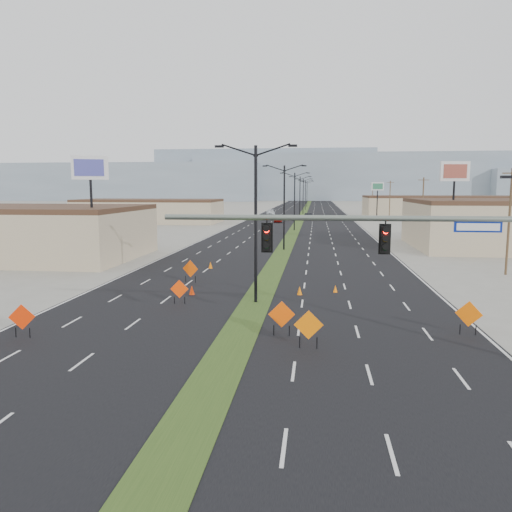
# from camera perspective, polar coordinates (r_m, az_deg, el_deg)

# --- Properties ---
(ground) EXTENTS (600.00, 600.00, 0.00)m
(ground) POSITION_cam_1_polar(r_m,az_deg,el_deg) (21.06, -4.07, -12.70)
(ground) COLOR gray
(ground) RESTS_ON ground
(road_surface) EXTENTS (25.00, 400.00, 0.02)m
(road_surface) POSITION_cam_1_polar(r_m,az_deg,el_deg) (119.65, 5.07, 4.20)
(road_surface) COLOR black
(road_surface) RESTS_ON ground
(median_strip) EXTENTS (2.00, 400.00, 0.04)m
(median_strip) POSITION_cam_1_polar(r_m,az_deg,el_deg) (119.65, 5.07, 4.20)
(median_strip) COLOR #2A4518
(median_strip) RESTS_ON ground
(building_sw_far) EXTENTS (30.00, 14.00, 4.50)m
(building_sw_far) POSITION_cam_1_polar(r_m,az_deg,el_deg) (110.45, -12.08, 4.94)
(building_sw_far) COLOR tan
(building_sw_far) RESTS_ON ground
(building_se_far) EXTENTS (44.00, 16.00, 5.00)m
(building_se_far) POSITION_cam_1_polar(r_m,az_deg,el_deg) (133.89, 21.78, 5.13)
(building_se_far) COLOR tan
(building_se_far) RESTS_ON ground
(mesa_west) EXTENTS (180.00, 50.00, 22.00)m
(mesa_west) POSITION_cam_1_polar(r_m,az_deg,el_deg) (323.97, -15.73, 8.11)
(mesa_west) COLOR gray
(mesa_west) RESTS_ON ground
(mesa_center) EXTENTS (220.00, 50.00, 28.00)m
(mesa_center) POSITION_cam_1_polar(r_m,az_deg,el_deg) (321.47, 13.52, 8.73)
(mesa_center) COLOR gray
(mesa_center) RESTS_ON ground
(mesa_backdrop) EXTENTS (140.00, 50.00, 32.00)m
(mesa_backdrop) POSITION_cam_1_polar(r_m,az_deg,el_deg) (341.15, 1.22, 9.21)
(mesa_backdrop) COLOR gray
(mesa_backdrop) RESTS_ON ground
(signal_mast) EXTENTS (16.30, 0.60, 8.00)m
(signal_mast) POSITION_cam_1_polar(r_m,az_deg,el_deg) (22.03, 19.29, 0.64)
(signal_mast) COLOR slate
(signal_mast) RESTS_ON ground
(streetlight_0) EXTENTS (5.15, 0.24, 10.02)m
(streetlight_0) POSITION_cam_1_polar(r_m,az_deg,el_deg) (31.65, -0.03, 4.25)
(streetlight_0) COLOR black
(streetlight_0) RESTS_ON ground
(streetlight_1) EXTENTS (5.15, 0.24, 10.02)m
(streetlight_1) POSITION_cam_1_polar(r_m,az_deg,el_deg) (59.51, 3.24, 5.88)
(streetlight_1) COLOR black
(streetlight_1) RESTS_ON ground
(streetlight_2) EXTENTS (5.15, 0.24, 10.02)m
(streetlight_2) POSITION_cam_1_polar(r_m,az_deg,el_deg) (87.46, 4.43, 6.47)
(streetlight_2) COLOR black
(streetlight_2) RESTS_ON ground
(streetlight_3) EXTENTS (5.15, 0.24, 10.02)m
(streetlight_3) POSITION_cam_1_polar(r_m,az_deg,el_deg) (115.44, 5.04, 6.77)
(streetlight_3) COLOR black
(streetlight_3) RESTS_ON ground
(streetlight_4) EXTENTS (5.15, 0.24, 10.02)m
(streetlight_4) POSITION_cam_1_polar(r_m,az_deg,el_deg) (143.42, 5.41, 6.95)
(streetlight_4) COLOR black
(streetlight_4) RESTS_ON ground
(streetlight_5) EXTENTS (5.15, 0.24, 10.02)m
(streetlight_5) POSITION_cam_1_polar(r_m,az_deg,el_deg) (171.41, 5.67, 7.07)
(streetlight_5) COLOR black
(streetlight_5) RESTS_ON ground
(streetlight_6) EXTENTS (5.15, 0.24, 10.02)m
(streetlight_6) POSITION_cam_1_polar(r_m,az_deg,el_deg) (199.41, 5.85, 7.16)
(streetlight_6) COLOR black
(streetlight_6) RESTS_ON ground
(utility_pole_0) EXTENTS (1.60, 0.20, 9.00)m
(utility_pole_0) POSITION_cam_1_polar(r_m,az_deg,el_deg) (47.30, 26.96, 3.67)
(utility_pole_0) COLOR #4C3823
(utility_pole_0) RESTS_ON ground
(utility_pole_1) EXTENTS (1.60, 0.20, 9.00)m
(utility_pole_1) POSITION_cam_1_polar(r_m,az_deg,el_deg) (81.04, 18.50, 5.46)
(utility_pole_1) COLOR #4C3823
(utility_pole_1) RESTS_ON ground
(utility_pole_2) EXTENTS (1.60, 0.20, 9.00)m
(utility_pole_2) POSITION_cam_1_polar(r_m,az_deg,el_deg) (115.53, 15.04, 6.16)
(utility_pole_2) COLOR #4C3823
(utility_pole_2) RESTS_ON ground
(utility_pole_3) EXTENTS (1.60, 0.20, 9.00)m
(utility_pole_3) POSITION_cam_1_polar(r_m,az_deg,el_deg) (150.26, 13.17, 6.53)
(utility_pole_3) COLOR #4C3823
(utility_pole_3) RESTS_ON ground
(car_left) EXTENTS (2.08, 4.50, 1.49)m
(car_left) POSITION_cam_1_polar(r_m,az_deg,el_deg) (108.56, 2.53, 4.26)
(car_left) COLOR maroon
(car_left) RESTS_ON ground
(car_mid) EXTENTS (2.11, 4.88, 1.56)m
(car_mid) POSITION_cam_1_polar(r_m,az_deg,el_deg) (117.23, 6.02, 4.50)
(car_mid) COLOR black
(car_mid) RESTS_ON ground
(car_far) EXTENTS (2.60, 5.72, 1.62)m
(car_far) POSITION_cam_1_polar(r_m,az_deg,el_deg) (134.60, 1.68, 4.97)
(car_far) COLOR silver
(car_far) RESTS_ON ground
(construction_sign_0) EXTENTS (1.25, 0.35, 1.70)m
(construction_sign_0) POSITION_cam_1_polar(r_m,az_deg,el_deg) (27.31, -25.19, -6.44)
(construction_sign_0) COLOR red
(construction_sign_0) RESTS_ON ground
(construction_sign_1) EXTENTS (1.17, 0.06, 1.56)m
(construction_sign_1) POSITION_cam_1_polar(r_m,az_deg,el_deg) (32.26, -8.75, -3.85)
(construction_sign_1) COLOR #FE4005
(construction_sign_1) RESTS_ON ground
(construction_sign_2) EXTENTS (1.30, 0.40, 1.78)m
(construction_sign_2) POSITION_cam_1_polar(r_m,az_deg,el_deg) (39.29, -7.51, -1.54)
(construction_sign_2) COLOR #E04804
(construction_sign_2) RESTS_ON ground
(construction_sign_3) EXTENTS (1.34, 0.15, 1.78)m
(construction_sign_3) POSITION_cam_1_polar(r_m,az_deg,el_deg) (25.07, 2.95, -6.81)
(construction_sign_3) COLOR #E84B04
(construction_sign_3) RESTS_ON ground
(construction_sign_4) EXTENTS (1.36, 0.13, 1.81)m
(construction_sign_4) POSITION_cam_1_polar(r_m,az_deg,el_deg) (23.23, 6.03, -7.98)
(construction_sign_4) COLOR orange
(construction_sign_4) RESTS_ON ground
(construction_sign_5) EXTENTS (1.22, 0.56, 1.75)m
(construction_sign_5) POSITION_cam_1_polar(r_m,az_deg,el_deg) (27.37, 23.14, -6.23)
(construction_sign_5) COLOR #EE5E05
(construction_sign_5) RESTS_ON ground
(cone_0) EXTENTS (0.49, 0.49, 0.66)m
(cone_0) POSITION_cam_1_polar(r_m,az_deg,el_deg) (34.97, -7.34, -3.89)
(cone_0) COLOR red
(cone_0) RESTS_ON ground
(cone_1) EXTENTS (0.48, 0.48, 0.61)m
(cone_1) POSITION_cam_1_polar(r_m,az_deg,el_deg) (34.78, 5.01, -3.96)
(cone_1) COLOR orange
(cone_1) RESTS_ON ground
(cone_2) EXTENTS (0.34, 0.34, 0.53)m
(cone_2) POSITION_cam_1_polar(r_m,az_deg,el_deg) (35.91, 9.06, -3.72)
(cone_2) COLOR orange
(cone_2) RESTS_ON ground
(cone_3) EXTENTS (0.48, 0.48, 0.64)m
(cone_3) POSITION_cam_1_polar(r_m,az_deg,el_deg) (46.13, -5.23, -1.05)
(cone_3) COLOR orange
(cone_3) RESTS_ON ground
(pole_sign_west) EXTENTS (3.27, 1.65, 10.43)m
(pole_sign_west) POSITION_cam_1_polar(r_m,az_deg,el_deg) (50.84, -18.42, 8.74)
(pole_sign_west) COLOR black
(pole_sign_west) RESTS_ON ground
(pole_sign_east_near) EXTENTS (3.42, 0.85, 10.43)m
(pole_sign_east_near) POSITION_cam_1_polar(r_m,az_deg,el_deg) (62.71, 21.75, 8.33)
(pole_sign_east_near) COLOR black
(pole_sign_east_near) RESTS_ON ground
(pole_sign_east_far) EXTENTS (2.87, 0.66, 8.75)m
(pole_sign_east_far) POSITION_cam_1_polar(r_m,az_deg,el_deg) (120.36, 13.73, 7.41)
(pole_sign_east_far) COLOR black
(pole_sign_east_far) RESTS_ON ground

